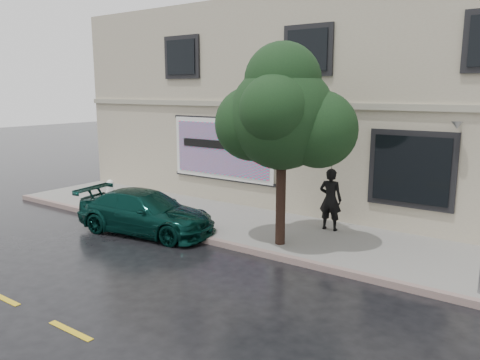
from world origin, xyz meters
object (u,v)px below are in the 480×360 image
Objects in this scene: car at (146,212)px; fire_hydrant at (111,192)px; street_tree at (282,117)px; pedestrian at (330,199)px.

car reaches higher than fire_hydrant.
street_tree reaches higher than car.
car is at bearing -165.55° from street_tree.
car is at bearing 26.85° from pedestrian.
street_tree is at bearing 68.33° from pedestrian.
fire_hydrant is (-3.08, 1.26, -0.04)m from car.
car is 5.27m from pedestrian.
pedestrian is 7.66m from fire_hydrant.
pedestrian is (4.39, 2.88, 0.42)m from car.
car is at bearing -44.26° from fire_hydrant.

